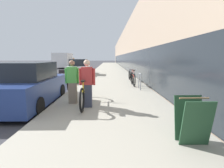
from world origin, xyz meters
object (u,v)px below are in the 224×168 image
(person_bystander, at_px, (72,82))
(parked_sedan_curbside, at_px, (28,86))
(person_rider, at_px, (87,84))
(vintage_roadster_curbside, at_px, (66,78))
(cruiser_bike_nearest, at_px, (133,79))
(parked_sedan_far, at_px, (79,68))
(tandem_bicycle, at_px, (86,93))
(moving_truck, at_px, (64,61))
(cruiser_bike_middle, at_px, (130,76))
(sandwich_board_sign, at_px, (193,120))
(bike_rack_hoop, at_px, (140,79))

(person_bystander, bearing_deg, parked_sedan_curbside, 170.69)
(person_rider, height_order, vintage_roadster_curbside, person_rider)
(person_rider, bearing_deg, vintage_roadster_curbside, 109.75)
(cruiser_bike_nearest, height_order, parked_sedan_far, parked_sedan_far)
(tandem_bicycle, xyz_separation_m, cruiser_bike_nearest, (2.23, 4.24, 0.00))
(parked_sedan_curbside, bearing_deg, person_rider, -18.63)
(tandem_bicycle, height_order, moving_truck, moving_truck)
(parked_sedan_far, bearing_deg, cruiser_bike_middle, -47.89)
(tandem_bicycle, height_order, cruiser_bike_middle, tandem_bicycle)
(sandwich_board_sign, bearing_deg, cruiser_bike_middle, 90.56)
(person_bystander, relative_size, cruiser_bike_middle, 0.89)
(person_bystander, bearing_deg, sandwich_board_sign, -46.08)
(person_bystander, height_order, cruiser_bike_nearest, person_bystander)
(person_rider, relative_size, parked_sedan_far, 0.38)
(cruiser_bike_middle, relative_size, vintage_roadster_curbside, 0.41)
(person_bystander, xyz_separation_m, cruiser_bike_middle, (2.83, 6.31, -0.41))
(person_rider, xyz_separation_m, sandwich_board_sign, (2.33, -2.53, -0.34))
(vintage_roadster_curbside, distance_m, moving_truck, 19.46)
(person_rider, height_order, person_bystander, person_rider)
(cruiser_bike_middle, xyz_separation_m, moving_truck, (-9.46, 18.42, 0.79))
(vintage_roadster_curbside, xyz_separation_m, moving_truck, (-4.92, 18.81, 0.91))
(parked_sedan_curbside, distance_m, parked_sedan_far, 11.07)
(bike_rack_hoop, relative_size, moving_truck, 0.13)
(parked_sedan_far, bearing_deg, bike_rack_hoop, -61.44)
(tandem_bicycle, distance_m, vintage_roadster_curbside, 6.49)
(tandem_bicycle, relative_size, cruiser_bike_nearest, 1.49)
(person_bystander, xyz_separation_m, parked_sedan_far, (-1.74, 11.35, -0.19))
(moving_truck, bearing_deg, vintage_roadster_curbside, -75.35)
(cruiser_bike_middle, xyz_separation_m, parked_sedan_far, (-4.56, 5.05, 0.22))
(person_rider, bearing_deg, moving_truck, 105.97)
(cruiser_bike_nearest, height_order, cruiser_bike_middle, cruiser_bike_nearest)
(vintage_roadster_curbside, distance_m, parked_sedan_far, 5.44)
(cruiser_bike_nearest, bearing_deg, cruiser_bike_middle, 87.52)
(person_bystander, height_order, bike_rack_hoop, person_bystander)
(parked_sedan_curbside, bearing_deg, bike_rack_hoop, 28.54)
(tandem_bicycle, relative_size, vintage_roadster_curbside, 0.60)
(sandwich_board_sign, relative_size, parked_sedan_curbside, 0.21)
(cruiser_bike_middle, distance_m, parked_sedan_curbside, 7.56)
(bike_rack_hoop, height_order, vintage_roadster_curbside, bike_rack_hoop)
(person_rider, distance_m, person_bystander, 0.78)
(tandem_bicycle, distance_m, bike_rack_hoop, 3.86)
(cruiser_bike_middle, bearing_deg, parked_sedan_far, 132.11)
(bike_rack_hoop, height_order, parked_sedan_curbside, parked_sedan_curbside)
(cruiser_bike_middle, relative_size, parked_sedan_curbside, 0.41)
(tandem_bicycle, bearing_deg, bike_rack_hoop, 51.18)
(parked_sedan_far, bearing_deg, tandem_bicycle, -79.06)
(cruiser_bike_nearest, xyz_separation_m, cruiser_bike_middle, (0.10, 2.25, -0.03))
(bike_rack_hoop, bearing_deg, cruiser_bike_nearest, 98.34)
(tandem_bicycle, distance_m, cruiser_bike_middle, 6.90)
(cruiser_bike_nearest, bearing_deg, parked_sedan_curbside, -139.86)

